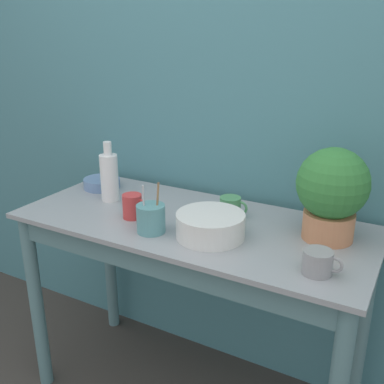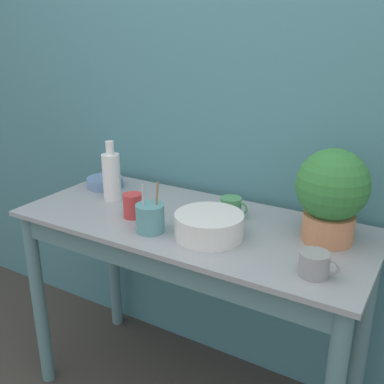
% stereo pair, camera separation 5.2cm
% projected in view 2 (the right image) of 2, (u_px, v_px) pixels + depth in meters
% --- Properties ---
extents(wall_back, '(6.00, 0.05, 2.40)m').
position_uv_depth(wall_back, '(234.00, 126.00, 1.97)').
color(wall_back, teal).
rests_on(wall_back, ground_plane).
extents(counter_table, '(1.41, 0.62, 0.89)m').
position_uv_depth(counter_table, '(189.00, 264.00, 1.82)').
color(counter_table, slate).
rests_on(counter_table, ground_plane).
extents(potted_plant, '(0.25, 0.25, 0.34)m').
position_uv_depth(potted_plant, '(332.00, 192.00, 1.55)').
color(potted_plant, tan).
rests_on(potted_plant, counter_table).
extents(bowl_wash_large, '(0.25, 0.25, 0.09)m').
position_uv_depth(bowl_wash_large, '(209.00, 226.00, 1.63)').
color(bowl_wash_large, silver).
rests_on(bowl_wash_large, counter_table).
extents(bottle_tall, '(0.08, 0.08, 0.27)m').
position_uv_depth(bottle_tall, '(111.00, 176.00, 1.97)').
color(bottle_tall, white).
rests_on(bottle_tall, counter_table).
extents(mug_green, '(0.12, 0.09, 0.08)m').
position_uv_depth(mug_green, '(231.00, 207.00, 1.81)').
color(mug_green, '#4C935B').
rests_on(mug_green, counter_table).
extents(mug_red, '(0.12, 0.08, 0.10)m').
position_uv_depth(mug_red, '(133.00, 206.00, 1.80)').
color(mug_red, '#C63838').
rests_on(mug_red, counter_table).
extents(mug_grey, '(0.12, 0.09, 0.08)m').
position_uv_depth(mug_grey, '(315.00, 264.00, 1.37)').
color(mug_grey, gray).
rests_on(mug_grey, counter_table).
extents(bowl_small_blue, '(0.17, 0.17, 0.05)m').
position_uv_depth(bowl_small_blue, '(105.00, 182.00, 2.16)').
color(bowl_small_blue, '#6684B2').
rests_on(bowl_small_blue, counter_table).
extents(utensil_cup, '(0.11, 0.11, 0.19)m').
position_uv_depth(utensil_cup, '(150.00, 218.00, 1.67)').
color(utensil_cup, '#569399').
rests_on(utensil_cup, counter_table).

